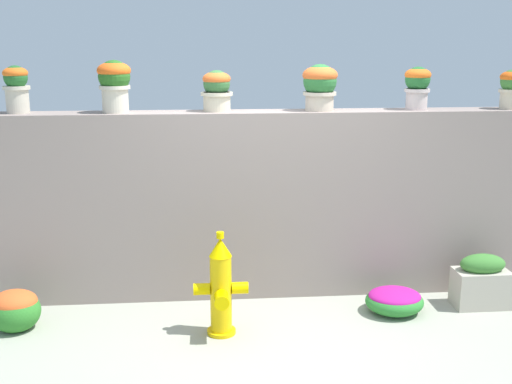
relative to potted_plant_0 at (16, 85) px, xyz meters
name	(u,v)px	position (x,y,z in m)	size (l,w,h in m)	color
ground_plane	(281,333)	(2.19, -0.93, -1.95)	(24.00, 24.00, 0.00)	#9B9D8D
stone_wall	(270,204)	(2.19, -0.03, -1.09)	(4.95, 0.36, 1.71)	gray
potted_plant_0	(16,85)	(0.00, 0.00, 0.00)	(0.23, 0.23, 0.41)	beige
potted_plant_1	(114,81)	(0.84, -0.04, 0.04)	(0.29, 0.29, 0.45)	beige
potted_plant_2	(217,89)	(1.72, 0.01, -0.04)	(0.28, 0.28, 0.36)	beige
potted_plant_3	(320,84)	(2.64, -0.02, 0.00)	(0.31, 0.31, 0.41)	#C3B29D
potted_plant_4	(417,84)	(3.53, -0.01, -0.01)	(0.24, 0.24, 0.39)	beige
potted_plant_5	(512,86)	(4.41, -0.04, -0.03)	(0.22, 0.22, 0.36)	beige
fire_hydrant	(221,289)	(1.71, -0.90, -1.56)	(0.44, 0.35, 0.86)	yellow
flower_bush_left	(15,308)	(0.02, -0.67, -1.76)	(0.42, 0.38, 0.35)	#307E2B
flower_bush_right	(394,300)	(3.23, -0.61, -1.83)	(0.51, 0.46, 0.22)	#2F8432
planter_box	(481,281)	(4.04, -0.54, -1.72)	(0.48, 0.28, 0.49)	#B4AB9A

